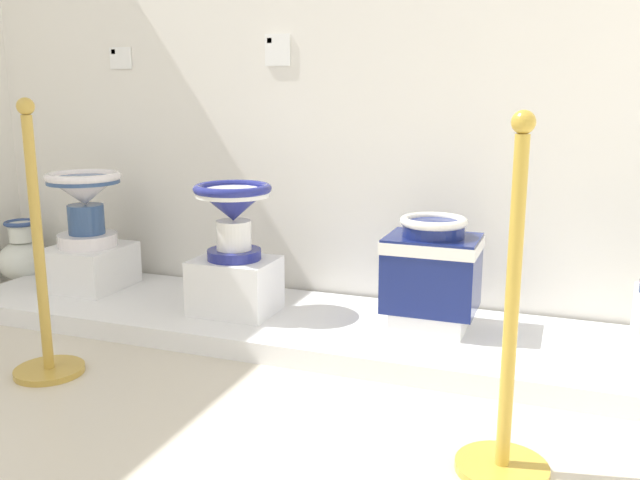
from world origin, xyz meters
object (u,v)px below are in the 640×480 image
(plinth_block_slender_white, at_px, (90,267))
(info_placard_first, at_px, (120,58))
(plinth_block_broad_patterned, at_px, (235,286))
(stanchion_post_near_left, at_px, (43,298))
(antique_toilet_central_ornate, at_px, (432,263))
(decorative_vase_companion, at_px, (24,258))
(stanchion_post_near_right, at_px, (507,376))
(antique_toilet_slender_white, at_px, (85,198))
(info_placard_second, at_px, (277,50))
(plinth_block_central_ornate, at_px, (430,318))
(antique_toilet_broad_patterned, at_px, (233,208))

(plinth_block_slender_white, xyz_separation_m, info_placard_first, (0.02, 0.34, 1.05))
(plinth_block_broad_patterned, relative_size, stanchion_post_near_left, 0.34)
(antique_toilet_central_ornate, distance_m, stanchion_post_near_left, 1.55)
(decorative_vase_companion, xyz_separation_m, stanchion_post_near_right, (2.72, -1.03, 0.13))
(antique_toilet_slender_white, height_order, antique_toilet_central_ornate, antique_toilet_slender_white)
(antique_toilet_central_ornate, height_order, stanchion_post_near_right, stanchion_post_near_right)
(info_placard_second, bearing_deg, plinth_block_broad_patterned, -93.64)
(stanchion_post_near_right, bearing_deg, decorative_vase_companion, 159.16)
(plinth_block_central_ornate, height_order, antique_toilet_central_ornate, antique_toilet_central_ornate)
(plinth_block_broad_patterned, height_order, info_placard_second, info_placard_second)
(plinth_block_broad_patterned, distance_m, stanchion_post_near_right, 1.50)
(plinth_block_slender_white, height_order, plinth_block_broad_patterned, plinth_block_broad_patterned)
(decorative_vase_companion, distance_m, stanchion_post_near_left, 1.37)
(plinth_block_broad_patterned, relative_size, antique_toilet_broad_patterned, 1.04)
(antique_toilet_broad_patterned, height_order, stanchion_post_near_left, stanchion_post_near_left)
(plinth_block_broad_patterned, relative_size, stanchion_post_near_right, 0.35)
(plinth_block_broad_patterned, bearing_deg, antique_toilet_central_ornate, 6.44)
(antique_toilet_slender_white, xyz_separation_m, antique_toilet_broad_patterned, (0.89, -0.10, 0.02))
(decorative_vase_companion, height_order, stanchion_post_near_right, stanchion_post_near_right)
(plinth_block_slender_white, bearing_deg, decorative_vase_companion, 166.08)
(antique_toilet_central_ornate, relative_size, stanchion_post_near_left, 0.37)
(antique_toilet_central_ornate, bearing_deg, stanchion_post_near_right, -66.16)
(stanchion_post_near_right, bearing_deg, plinth_block_slender_white, 157.44)
(antique_toilet_central_ornate, bearing_deg, decorative_vase_companion, 176.47)
(antique_toilet_central_ornate, bearing_deg, plinth_block_slender_white, 179.88)
(plinth_block_broad_patterned, xyz_separation_m, stanchion_post_near_left, (-0.46, -0.69, 0.10))
(plinth_block_broad_patterned, bearing_deg, stanchion_post_near_right, -32.01)
(plinth_block_slender_white, relative_size, antique_toilet_slender_white, 1.01)
(plinth_block_slender_white, xyz_separation_m, plinth_block_broad_patterned, (0.89, -0.10, 0.02))
(plinth_block_slender_white, xyz_separation_m, antique_toilet_slender_white, (0.00, 0.00, 0.36))
(antique_toilet_central_ornate, distance_m, info_placard_second, 1.28)
(plinth_block_slender_white, relative_size, plinth_block_broad_patterned, 1.05)
(plinth_block_broad_patterned, height_order, plinth_block_central_ornate, plinth_block_broad_patterned)
(antique_toilet_central_ornate, xyz_separation_m, decorative_vase_companion, (-2.32, 0.14, -0.21))
(decorative_vase_companion, bearing_deg, info_placard_second, 7.75)
(plinth_block_slender_white, bearing_deg, antique_toilet_slender_white, 0.00)
(plinth_block_slender_white, xyz_separation_m, info_placard_second, (0.92, 0.34, 1.07))
(antique_toilet_broad_patterned, distance_m, antique_toilet_central_ornate, 0.90)
(stanchion_post_near_right, bearing_deg, plinth_block_central_ornate, 113.84)
(antique_toilet_slender_white, height_order, plinth_block_broad_patterned, antique_toilet_slender_white)
(plinth_block_broad_patterned, distance_m, antique_toilet_central_ornate, 0.89)
(antique_toilet_slender_white, bearing_deg, antique_toilet_central_ornate, -0.12)
(stanchion_post_near_left, height_order, stanchion_post_near_right, stanchion_post_near_left)
(antique_toilet_slender_white, height_order, stanchion_post_near_left, stanchion_post_near_left)
(plinth_block_slender_white, distance_m, info_placard_second, 1.45)
(antique_toilet_broad_patterned, bearing_deg, info_placard_first, 153.07)
(plinth_block_slender_white, bearing_deg, stanchion_post_near_right, -22.56)
(plinth_block_central_ornate, relative_size, stanchion_post_near_right, 0.29)
(plinth_block_slender_white, bearing_deg, info_placard_first, 87.45)
(info_placard_second, bearing_deg, decorative_vase_companion, -172.25)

